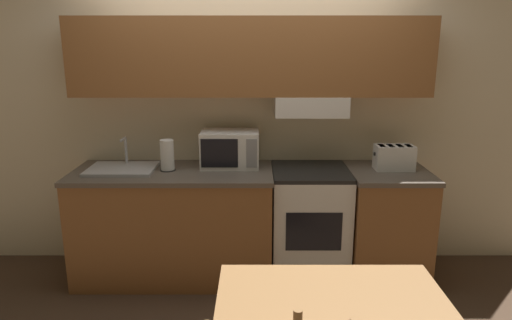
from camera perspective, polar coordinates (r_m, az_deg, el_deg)
ground_plane at (r=4.25m, az=-0.71°, el=-11.84°), size 16.00×16.00×0.00m
wall_back at (r=3.77m, az=-0.60°, el=8.58°), size 5.20×0.38×2.55m
lower_counter_main at (r=3.82m, az=-10.22°, el=-7.81°), size 1.58×0.69×0.90m
lower_counter_right_stub at (r=3.90m, az=15.71°, el=-7.61°), size 0.63×0.69×0.90m
stove_range at (r=3.81m, az=6.51°, el=-7.73°), size 0.60×0.62×0.90m
microwave at (r=3.71m, az=-3.41°, el=1.42°), size 0.47×0.32×0.29m
toaster at (r=3.78m, az=16.74°, el=0.33°), size 0.31×0.17×0.20m
sink_basin at (r=3.76m, az=-16.57°, el=-1.02°), size 0.52×0.39×0.24m
paper_towel_roll at (r=3.65m, az=-11.18°, el=0.57°), size 0.12×0.12×0.25m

